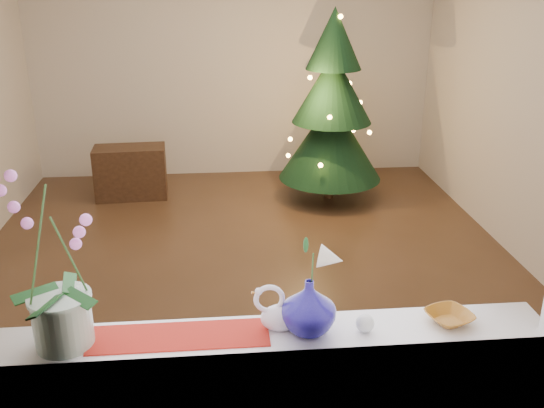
% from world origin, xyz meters
% --- Properties ---
extents(ground, '(5.00, 5.00, 0.00)m').
position_xyz_m(ground, '(0.00, 0.00, 0.00)').
color(ground, '#3C2818').
rests_on(ground, ground).
extents(wall_back, '(4.50, 0.10, 2.70)m').
position_xyz_m(wall_back, '(0.00, 2.50, 1.35)').
color(wall_back, beige).
rests_on(wall_back, ground).
extents(wall_front, '(4.50, 0.10, 2.70)m').
position_xyz_m(wall_front, '(0.00, -2.50, 1.35)').
color(wall_front, beige).
rests_on(wall_front, ground).
extents(wall_right, '(0.10, 5.00, 2.70)m').
position_xyz_m(wall_right, '(2.25, 0.00, 1.35)').
color(wall_right, beige).
rests_on(wall_right, ground).
extents(windowsill, '(2.20, 0.26, 0.04)m').
position_xyz_m(windowsill, '(0.00, -2.37, 0.90)').
color(windowsill, white).
rests_on(windowsill, window_apron).
extents(window_frame, '(2.22, 0.06, 1.60)m').
position_xyz_m(window_frame, '(0.00, -2.47, 1.70)').
color(window_frame, white).
rests_on(window_frame, windowsill).
extents(runner, '(0.70, 0.20, 0.01)m').
position_xyz_m(runner, '(-0.38, -2.37, 0.92)').
color(runner, maroon).
rests_on(runner, windowsill).
extents(orchid_pot, '(0.28, 0.28, 0.70)m').
position_xyz_m(orchid_pot, '(-0.81, -2.38, 1.27)').
color(orchid_pot, white).
rests_on(orchid_pot, windowsill).
extents(swan, '(0.24, 0.17, 0.19)m').
position_xyz_m(swan, '(0.02, -2.35, 1.01)').
color(swan, silver).
rests_on(swan, windowsill).
extents(blue_vase, '(0.26, 0.26, 0.26)m').
position_xyz_m(blue_vase, '(0.13, -2.38, 1.05)').
color(blue_vase, '#120C5F').
rests_on(blue_vase, windowsill).
extents(lily, '(0.14, 0.08, 0.19)m').
position_xyz_m(lily, '(0.13, -2.38, 1.28)').
color(lily, silver).
rests_on(lily, blue_vase).
extents(paperweight, '(0.09, 0.09, 0.07)m').
position_xyz_m(paperweight, '(0.35, -2.40, 0.96)').
color(paperweight, silver).
rests_on(paperweight, windowsill).
extents(amber_dish, '(0.20, 0.20, 0.04)m').
position_xyz_m(amber_dish, '(0.71, -2.37, 0.94)').
color(amber_dish, '#8E5615').
rests_on(amber_dish, windowsill).
extents(xmas_tree, '(1.32, 1.32, 1.94)m').
position_xyz_m(xmas_tree, '(0.95, 1.55, 0.97)').
color(xmas_tree, '#12321A').
rests_on(xmas_tree, ground).
extents(side_table, '(0.75, 0.40, 0.55)m').
position_xyz_m(side_table, '(-1.13, 1.75, 0.27)').
color(side_table, black).
rests_on(side_table, ground).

